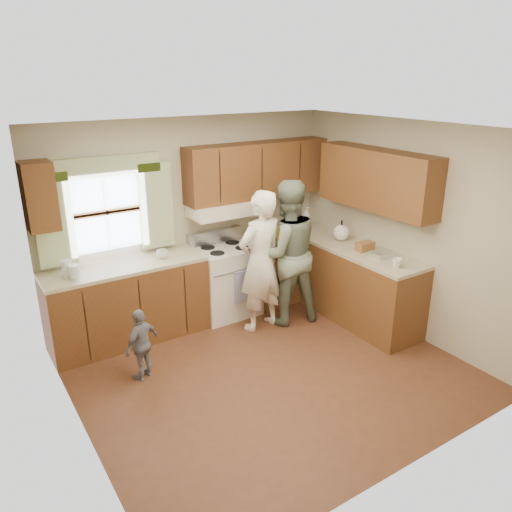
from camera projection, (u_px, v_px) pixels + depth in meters
room at (270, 260)px, 4.88m from camera, size 3.80×3.80×3.80m
kitchen_fixtures at (261, 256)px, 6.18m from camera, size 3.80×2.25×2.15m
stove at (225, 279)px, 6.43m from camera, size 0.76×0.67×1.07m
woman_left at (260, 262)px, 5.91m from camera, size 0.68×0.49×1.73m
woman_right at (286, 253)px, 6.09m from camera, size 1.01×0.86×1.81m
child at (142, 344)px, 5.06m from camera, size 0.49×0.38×0.77m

